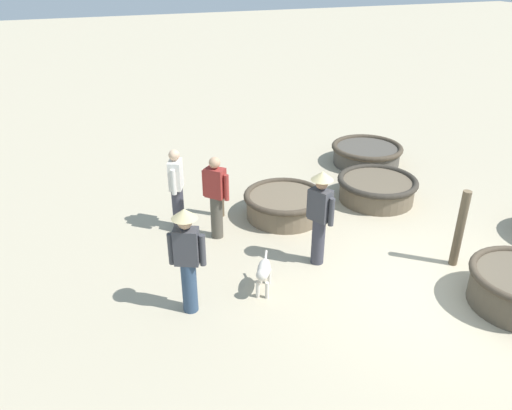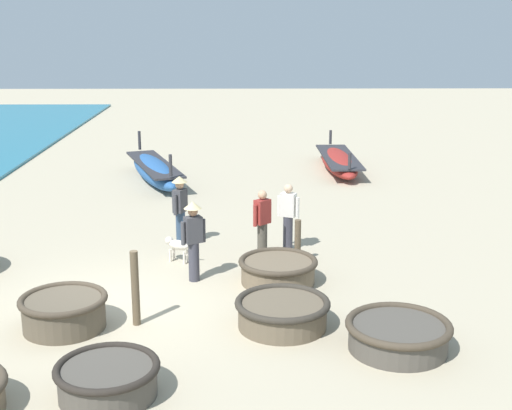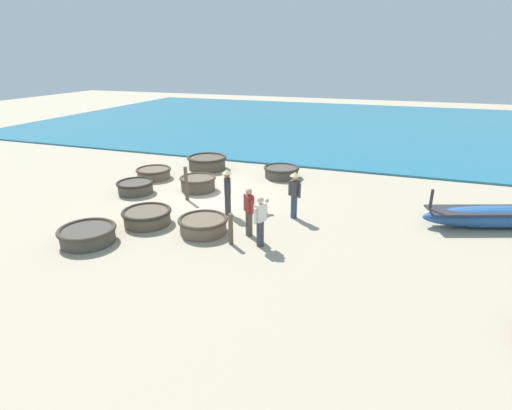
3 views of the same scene
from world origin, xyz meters
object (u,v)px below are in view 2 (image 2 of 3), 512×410
(fisherman_hauling, at_px, (288,215))
(coracle_nearest, at_px, (108,378))
(mooring_post_mid_beach, at_px, (298,242))
(fisherman_crouching, at_px, (262,223))
(mooring_post_shoreline, at_px, (135,288))
(fisherman_standing_left, at_px, (180,206))
(dog, at_px, (177,246))
(long_boat_ochre_hull, at_px, (154,170))
(coracle_upturned, at_px, (64,311))
(coracle_weathered, at_px, (282,312))
(coracle_front_left, at_px, (398,334))
(long_boat_white_hull, at_px, (339,162))
(fisherman_by_coracle, at_px, (193,236))
(coracle_far_right, at_px, (278,270))

(fisherman_hauling, bearing_deg, coracle_nearest, -114.28)
(fisherman_hauling, xyz_separation_m, mooring_post_mid_beach, (0.17, -0.88, -0.34))
(fisherman_crouching, height_order, mooring_post_shoreline, fisherman_crouching)
(fisherman_crouching, distance_m, fisherman_standing_left, 2.14)
(dog, bearing_deg, mooring_post_shoreline, -96.96)
(fisherman_hauling, distance_m, fisherman_standing_left, 2.53)
(fisherman_crouching, height_order, mooring_post_mid_beach, fisherman_crouching)
(coracle_nearest, height_order, long_boat_ochre_hull, long_boat_ochre_hull)
(coracle_upturned, xyz_separation_m, fisherman_hauling, (4.10, 4.18, 0.51))
(mooring_post_shoreline, bearing_deg, fisherman_hauling, 54.56)
(coracle_weathered, height_order, long_boat_ochre_hull, long_boat_ochre_hull)
(coracle_front_left, relative_size, coracle_upturned, 1.13)
(coracle_front_left, relative_size, coracle_weathered, 1.04)
(fisherman_standing_left, height_order, mooring_post_shoreline, fisherman_standing_left)
(coracle_nearest, distance_m, mooring_post_mid_beach, 6.38)
(coracle_front_left, bearing_deg, coracle_nearest, -162.36)
(coracle_front_left, relative_size, fisherman_hauling, 1.10)
(coracle_upturned, xyz_separation_m, fisherman_standing_left, (1.60, 4.57, 0.63))
(coracle_nearest, relative_size, fisherman_hauling, 0.96)
(mooring_post_shoreline, bearing_deg, fisherman_crouching, 56.69)
(long_boat_white_hull, height_order, mooring_post_mid_beach, long_boat_white_hull)
(long_boat_ochre_hull, bearing_deg, long_boat_white_hull, 15.46)
(long_boat_ochre_hull, relative_size, mooring_post_mid_beach, 5.04)
(long_boat_ochre_hull, distance_m, fisherman_hauling, 8.01)
(fisherman_by_coracle, bearing_deg, coracle_front_left, -41.58)
(coracle_front_left, distance_m, coracle_upturned, 5.69)
(coracle_upturned, relative_size, fisherman_hauling, 0.97)
(coracle_far_right, bearing_deg, coracle_upturned, -150.68)
(coracle_front_left, xyz_separation_m, coracle_weathered, (-1.84, 0.89, 0.01))
(long_boat_white_hull, bearing_deg, coracle_weathered, -101.27)
(fisherman_crouching, xyz_separation_m, fisherman_standing_left, (-1.90, 0.97, 0.12))
(long_boat_white_hull, bearing_deg, mooring_post_shoreline, -111.93)
(coracle_weathered, xyz_separation_m, coracle_far_right, (0.01, 2.12, 0.00))
(coracle_front_left, xyz_separation_m, long_boat_white_hull, (0.72, 13.71, 0.04))
(coracle_nearest, relative_size, dog, 2.42)
(coracle_upturned, height_order, mooring_post_mid_beach, mooring_post_mid_beach)
(coracle_far_right, bearing_deg, long_boat_ochre_hull, 112.08)
(coracle_front_left, distance_m, long_boat_ochre_hull, 13.19)
(coracle_far_right, height_order, fisherman_by_coracle, fisherman_by_coracle)
(coracle_nearest, bearing_deg, coracle_upturned, 117.48)
(dog, height_order, mooring_post_shoreline, mooring_post_shoreline)
(dog, bearing_deg, fisherman_standing_left, 91.22)
(coracle_front_left, xyz_separation_m, fisherman_by_coracle, (-3.54, 3.14, 0.69))
(fisherman_by_coracle, height_order, mooring_post_shoreline, fisherman_by_coracle)
(coracle_upturned, xyz_separation_m, fisherman_crouching, (3.50, 3.60, 0.51))
(long_boat_white_hull, xyz_separation_m, mooring_post_mid_beach, (-2.07, -9.54, 0.18))
(coracle_front_left, xyz_separation_m, fisherman_hauling, (-1.52, 5.05, 0.57))
(fisherman_crouching, height_order, fisherman_standing_left, fisherman_standing_left)
(mooring_post_mid_beach, bearing_deg, coracle_far_right, -112.04)
(fisherman_crouching, bearing_deg, long_boat_white_hull, 72.92)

